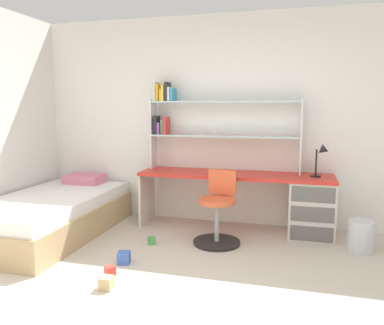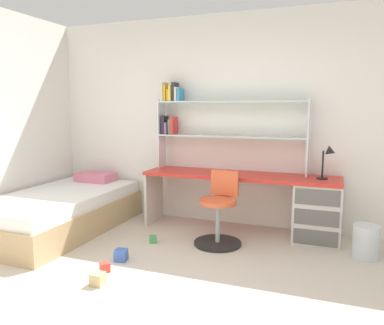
{
  "view_description": "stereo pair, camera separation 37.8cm",
  "coord_description": "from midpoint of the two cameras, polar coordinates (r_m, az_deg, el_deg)",
  "views": [
    {
      "loc": [
        0.78,
        -2.34,
        1.49
      ],
      "look_at": [
        -0.25,
        1.45,
        0.92
      ],
      "focal_mm": 35.58,
      "sensor_mm": 36.0,
      "label": 1
    },
    {
      "loc": [
        1.14,
        -2.23,
        1.49
      ],
      "look_at": [
        -0.25,
        1.45,
        0.92
      ],
      "focal_mm": 35.58,
      "sensor_mm": 36.0,
      "label": 2
    }
  ],
  "objects": [
    {
      "name": "ground_plane",
      "position": [
        2.9,
        -1.87,
        -22.95
      ],
      "size": [
        6.12,
        5.89,
        0.02
      ],
      "primitive_type": "cube",
      "color": "beige"
    },
    {
      "name": "room_shell",
      "position": [
        4.19,
        -11.46,
        5.75
      ],
      "size": [
        6.12,
        5.89,
        2.64
      ],
      "color": "white",
      "rests_on": "ground_plane"
    },
    {
      "name": "toy_block_natural_0",
      "position": [
        3.41,
        -10.77,
        -16.85
      ],
      "size": [
        0.11,
        0.11,
        0.11
      ],
      "primitive_type": "cube",
      "rotation": [
        0.0,
        0.0,
        1.62
      ],
      "color": "tan",
      "rests_on": "ground_plane"
    },
    {
      "name": "desk",
      "position": [
        4.57,
        17.16,
        -5.83
      ],
      "size": [
        2.31,
        0.55,
        0.7
      ],
      "color": "red",
      "rests_on": "ground_plane"
    },
    {
      "name": "bookshelf_hutch",
      "position": [
        4.77,
        4.85,
        6.7
      ],
      "size": [
        1.87,
        0.22,
        1.11
      ],
      "color": "silver",
      "rests_on": "desk"
    },
    {
      "name": "waste_bin",
      "position": [
        4.3,
        27.0,
        -10.58
      ],
      "size": [
        0.26,
        0.26,
        0.33
      ],
      "primitive_type": "cylinder",
      "color": "silver",
      "rests_on": "ground_plane"
    },
    {
      "name": "bed_platform",
      "position": [
        4.87,
        -17.16,
        -7.03
      ],
      "size": [
        1.14,
        2.06,
        0.59
      ],
      "color": "tan",
      "rests_on": "ground_plane"
    },
    {
      "name": "toy_block_red_2",
      "position": [
        3.65,
        -9.97,
        -15.26
      ],
      "size": [
        0.12,
        0.12,
        0.08
      ],
      "primitive_type": "cube",
      "rotation": [
        0.0,
        0.0,
        2.41
      ],
      "color": "red",
      "rests_on": "ground_plane"
    },
    {
      "name": "desk_lamp",
      "position": [
        4.45,
        22.16,
        0.77
      ],
      "size": [
        0.2,
        0.17,
        0.38
      ],
      "color": "black",
      "rests_on": "desk"
    },
    {
      "name": "toy_block_green_3",
      "position": [
        4.3,
        -3.34,
        -11.45
      ],
      "size": [
        0.11,
        0.11,
        0.08
      ],
      "primitive_type": "cube",
      "rotation": [
        0.0,
        0.0,
        2.06
      ],
      "color": "#479E51",
      "rests_on": "ground_plane"
    },
    {
      "name": "toy_block_blue_1",
      "position": [
        3.86,
        -7.77,
        -13.64
      ],
      "size": [
        0.14,
        0.14,
        0.11
      ],
      "primitive_type": "cube",
      "rotation": [
        0.0,
        0.0,
        1.79
      ],
      "color": "#3860B7",
      "rests_on": "ground_plane"
    },
    {
      "name": "swivel_chair",
      "position": [
        4.21,
        6.65,
        -7.97
      ],
      "size": [
        0.52,
        0.52,
        0.8
      ],
      "color": "black",
      "rests_on": "ground_plane"
    }
  ]
}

